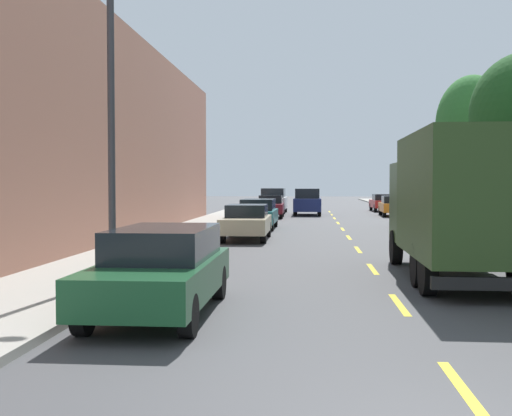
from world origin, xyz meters
TOP-DOWN VIEW (x-y plane):
  - ground_plane at (0.00, 30.00)m, footprint 160.00×160.00m
  - sidewalk_left at (-7.10, 28.00)m, footprint 3.20×120.00m
  - sidewalk_right at (7.10, 28.00)m, footprint 3.20×120.00m
  - lane_centerline_dashes at (0.00, 24.50)m, footprint 0.14×47.20m
  - apartment_block_opposite at (-13.70, 20.00)m, footprint 10.00×36.00m
  - street_tree_farthest at (6.40, 27.43)m, footprint 3.55×3.55m
  - street_lamp at (-5.96, 8.80)m, footprint 1.35×0.28m
  - delivery_box_truck at (1.80, 10.20)m, footprint 2.47×7.24m
  - parked_wagon_teal at (-4.27, 26.99)m, footprint 1.86×4.72m
  - parked_hatchback_burgundy at (-4.26, 37.52)m, footprint 1.78×4.02m
  - parked_wagon_sky at (4.40, 18.69)m, footprint 1.87×4.72m
  - parked_sedan_red at (4.42, 47.99)m, footprint 1.87×4.53m
  - parked_sedan_orange at (4.28, 40.18)m, footprint 1.92×4.55m
  - parked_wagon_forest at (-4.28, 5.82)m, footprint 1.82×4.70m
  - parked_sedan_charcoal at (4.33, 28.43)m, footprint 1.86×4.52m
  - parked_sedan_champagne at (-4.22, 20.60)m, footprint 1.82×4.51m
  - parked_suv_white at (-4.43, 44.15)m, footprint 2.02×4.83m
  - moving_navy_sedan at (-1.80, 41.24)m, footprint 1.95×4.80m

SIDE VIEW (x-z plane):
  - ground_plane at x=0.00m, z-range 0.00..0.00m
  - lane_centerline_dashes at x=0.00m, z-range 0.00..0.01m
  - sidewalk_left at x=-7.10m, z-range 0.00..0.14m
  - sidewalk_right at x=7.10m, z-range 0.00..0.14m
  - parked_sedan_red at x=4.42m, z-range 0.03..1.46m
  - parked_sedan_orange at x=4.28m, z-range 0.03..1.46m
  - parked_sedan_charcoal at x=4.33m, z-range 0.03..1.46m
  - parked_sedan_champagne at x=-4.22m, z-range 0.03..1.46m
  - parked_hatchback_burgundy at x=-4.26m, z-range 0.01..1.51m
  - parked_wagon_teal at x=-4.27m, z-range 0.05..1.55m
  - parked_wagon_sky at x=4.40m, z-range 0.05..1.55m
  - parked_wagon_forest at x=-4.28m, z-range 0.05..1.55m
  - parked_suv_white at x=-4.43m, z-range 0.02..1.95m
  - moving_navy_sedan at x=-1.80m, z-range 0.02..1.95m
  - delivery_box_truck at x=1.80m, z-range 0.22..3.63m
  - apartment_block_opposite at x=-13.70m, z-range 0.00..8.43m
  - street_lamp at x=-5.96m, z-range 0.69..8.12m
  - street_tree_farthest at x=6.40m, z-range 1.46..9.01m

